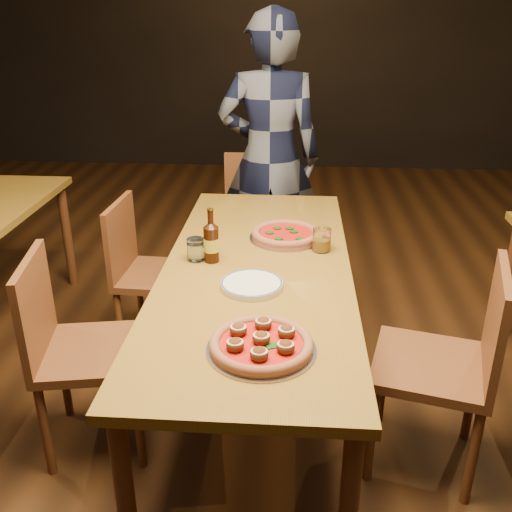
# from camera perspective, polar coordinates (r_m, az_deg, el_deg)

# --- Properties ---
(ground) EXTENTS (9.00, 9.00, 0.00)m
(ground) POSITION_cam_1_polar(r_m,az_deg,el_deg) (2.84, 0.07, -14.91)
(ground) COLOR black
(table_main) EXTENTS (0.80, 2.00, 0.75)m
(table_main) POSITION_cam_1_polar(r_m,az_deg,el_deg) (2.47, 0.08, -2.54)
(table_main) COLOR brown
(table_main) RESTS_ON ground
(chair_main_nw) EXTENTS (0.50, 0.50, 0.92)m
(chair_main_nw) POSITION_cam_1_polar(r_m,az_deg,el_deg) (2.49, -16.03, -9.05)
(chair_main_nw) COLOR #5F2C19
(chair_main_nw) RESTS_ON ground
(chair_main_sw) EXTENTS (0.43, 0.43, 0.88)m
(chair_main_sw) POSITION_cam_1_polar(r_m,az_deg,el_deg) (3.13, -9.76, -1.79)
(chair_main_sw) COLOR #5F2C19
(chair_main_sw) RESTS_ON ground
(chair_main_e) EXTENTS (0.54, 0.54, 0.95)m
(chair_main_e) POSITION_cam_1_polar(r_m,az_deg,el_deg) (2.40, 17.10, -10.29)
(chair_main_e) COLOR #5F2C19
(chair_main_e) RESTS_ON ground
(chair_end) EXTENTS (0.46, 0.46, 0.96)m
(chair_end) POSITION_cam_1_polar(r_m,az_deg,el_deg) (3.59, 0.19, 2.67)
(chair_end) COLOR #5F2C19
(chair_end) RESTS_ON ground
(pizza_meatball) EXTENTS (0.36, 0.36, 0.07)m
(pizza_meatball) POSITION_cam_1_polar(r_m,az_deg,el_deg) (1.86, 0.53, -8.77)
(pizza_meatball) COLOR #B7B7BF
(pizza_meatball) RESTS_ON table_main
(pizza_margherita) EXTENTS (0.35, 0.35, 0.05)m
(pizza_margherita) POSITION_cam_1_polar(r_m,az_deg,el_deg) (2.72, 2.98, 2.17)
(pizza_margherita) COLOR #B7B7BF
(pizza_margherita) RESTS_ON table_main
(plate_stack) EXTENTS (0.24, 0.24, 0.02)m
(plate_stack) POSITION_cam_1_polar(r_m,az_deg,el_deg) (2.25, -0.43, -2.91)
(plate_stack) COLOR white
(plate_stack) RESTS_ON table_main
(beer_bottle) EXTENTS (0.07, 0.07, 0.24)m
(beer_bottle) POSITION_cam_1_polar(r_m,az_deg,el_deg) (2.46, -4.49, 1.29)
(beer_bottle) COLOR black
(beer_bottle) RESTS_ON table_main
(water_glass) EXTENTS (0.08, 0.08, 0.10)m
(water_glass) POSITION_cam_1_polar(r_m,az_deg,el_deg) (2.50, -6.04, 0.67)
(water_glass) COLOR white
(water_glass) RESTS_ON table_main
(amber_glass) EXTENTS (0.08, 0.08, 0.10)m
(amber_glass) POSITION_cam_1_polar(r_m,az_deg,el_deg) (2.59, 6.59, 1.61)
(amber_glass) COLOR #AD6E13
(amber_glass) RESTS_ON table_main
(diner) EXTENTS (0.67, 0.45, 1.78)m
(diner) POSITION_cam_1_polar(r_m,az_deg,el_deg) (3.64, 1.37, 9.70)
(diner) COLOR black
(diner) RESTS_ON ground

